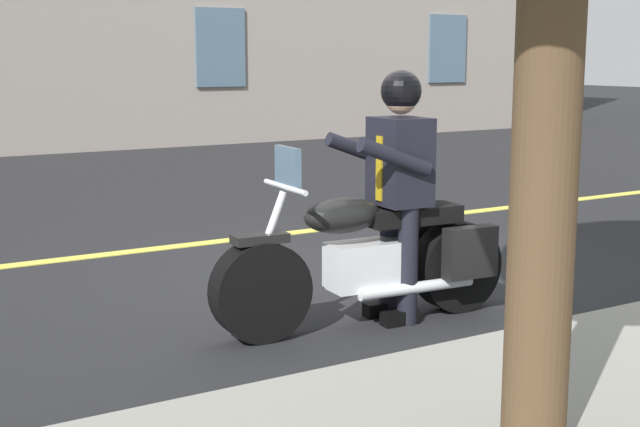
# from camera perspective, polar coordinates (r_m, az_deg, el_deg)

# --- Properties ---
(ground_plane) EXTENTS (80.00, 80.00, 0.00)m
(ground_plane) POSITION_cam_1_polar(r_m,az_deg,el_deg) (7.42, 2.63, -4.25)
(ground_plane) COLOR black
(lane_center_stripe) EXTENTS (60.00, 0.16, 0.01)m
(lane_center_stripe) POSITION_cam_1_polar(r_m,az_deg,el_deg) (9.10, -4.40, -1.54)
(lane_center_stripe) COLOR #E5DB4C
(lane_center_stripe) RESTS_ON ground_plane
(motorcycle_main) EXTENTS (2.22, 0.69, 1.26)m
(motorcycle_main) POSITION_cam_1_polar(r_m,az_deg,el_deg) (6.13, 3.45, -2.96)
(motorcycle_main) COLOR black
(motorcycle_main) RESTS_ON ground_plane
(rider_main) EXTENTS (0.65, 0.58, 1.74)m
(rider_main) POSITION_cam_1_polar(r_m,az_deg,el_deg) (6.13, 5.02, 2.56)
(rider_main) COLOR black
(rider_main) RESTS_ON ground_plane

